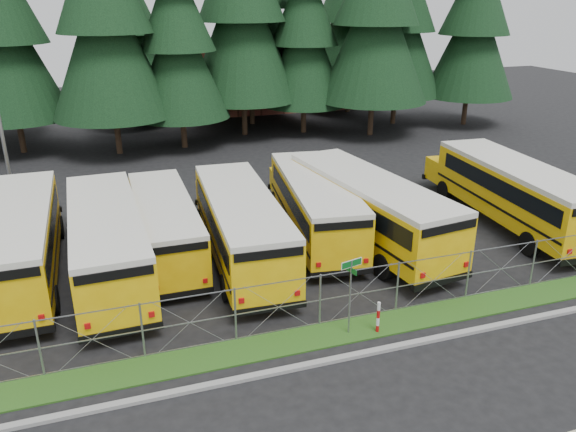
{
  "coord_description": "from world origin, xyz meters",
  "views": [
    {
      "loc": [
        -7.41,
        -16.73,
        10.85
      ],
      "look_at": [
        -0.5,
        4.0,
        2.19
      ],
      "focal_mm": 35.0,
      "sensor_mm": 36.0,
      "label": 1
    }
  ],
  "objects_px": {
    "bus_1": "(20,242)",
    "street_sign": "(351,281)",
    "bus_2": "(107,242)",
    "bus_4": "(240,227)",
    "bus_east": "(510,193)",
    "bus_6": "(364,210)",
    "striped_bollard": "(378,318)",
    "bus_3": "(164,226)",
    "bus_5": "(313,206)"
  },
  "relations": [
    {
      "from": "bus_1",
      "to": "bus_3",
      "type": "relative_size",
      "value": 1.15
    },
    {
      "from": "bus_5",
      "to": "bus_east",
      "type": "bearing_deg",
      "value": -2.31
    },
    {
      "from": "bus_3",
      "to": "striped_bollard",
      "type": "distance_m",
      "value": 10.6
    },
    {
      "from": "bus_2",
      "to": "street_sign",
      "type": "xyz_separation_m",
      "value": [
        7.56,
        -6.99,
        0.5
      ]
    },
    {
      "from": "bus_4",
      "to": "bus_6",
      "type": "bearing_deg",
      "value": 3.11
    },
    {
      "from": "bus_2",
      "to": "bus_3",
      "type": "distance_m",
      "value": 2.82
    },
    {
      "from": "bus_1",
      "to": "striped_bollard",
      "type": "relative_size",
      "value": 9.89
    },
    {
      "from": "street_sign",
      "to": "striped_bollard",
      "type": "relative_size",
      "value": 2.34
    },
    {
      "from": "bus_2",
      "to": "bus_3",
      "type": "xyz_separation_m",
      "value": [
        2.44,
        1.4,
        -0.17
      ]
    },
    {
      "from": "bus_2",
      "to": "bus_6",
      "type": "height_order",
      "value": "bus_6"
    },
    {
      "from": "bus_2",
      "to": "bus_5",
      "type": "distance_m",
      "value": 9.52
    },
    {
      "from": "bus_6",
      "to": "bus_3",
      "type": "bearing_deg",
      "value": 162.9
    },
    {
      "from": "bus_5",
      "to": "street_sign",
      "type": "distance_m",
      "value": 8.6
    },
    {
      "from": "bus_1",
      "to": "bus_6",
      "type": "xyz_separation_m",
      "value": [
        14.67,
        -1.13,
        0.05
      ]
    },
    {
      "from": "street_sign",
      "to": "bus_2",
      "type": "bearing_deg",
      "value": 137.26
    },
    {
      "from": "bus_2",
      "to": "bus_east",
      "type": "xyz_separation_m",
      "value": [
        19.25,
        -0.35,
        0.07
      ]
    },
    {
      "from": "bus_6",
      "to": "street_sign",
      "type": "height_order",
      "value": "bus_6"
    },
    {
      "from": "bus_east",
      "to": "bus_6",
      "type": "bearing_deg",
      "value": -177.99
    },
    {
      "from": "bus_5",
      "to": "striped_bollard",
      "type": "bearing_deg",
      "value": -88.12
    },
    {
      "from": "bus_2",
      "to": "bus_4",
      "type": "xyz_separation_m",
      "value": [
        5.5,
        -0.1,
        -0.0
      ]
    },
    {
      "from": "bus_4",
      "to": "bus_6",
      "type": "relative_size",
      "value": 0.95
    },
    {
      "from": "bus_4",
      "to": "bus_east",
      "type": "height_order",
      "value": "bus_east"
    },
    {
      "from": "bus_4",
      "to": "bus_6",
      "type": "height_order",
      "value": "bus_6"
    },
    {
      "from": "bus_1",
      "to": "bus_east",
      "type": "xyz_separation_m",
      "value": [
        22.58,
        -1.38,
        0.05
      ]
    },
    {
      "from": "bus_1",
      "to": "bus_5",
      "type": "height_order",
      "value": "bus_1"
    },
    {
      "from": "bus_5",
      "to": "striped_bollard",
      "type": "relative_size",
      "value": 9.41
    },
    {
      "from": "bus_3",
      "to": "bus_east",
      "type": "height_order",
      "value": "bus_east"
    },
    {
      "from": "bus_3",
      "to": "bus_5",
      "type": "relative_size",
      "value": 0.92
    },
    {
      "from": "bus_2",
      "to": "bus_3",
      "type": "bearing_deg",
      "value": 27.72
    },
    {
      "from": "bus_1",
      "to": "bus_6",
      "type": "bearing_deg",
      "value": -5.26
    },
    {
      "from": "bus_east",
      "to": "street_sign",
      "type": "distance_m",
      "value": 13.45
    },
    {
      "from": "bus_4",
      "to": "bus_6",
      "type": "distance_m",
      "value": 5.85
    },
    {
      "from": "striped_bollard",
      "to": "bus_4",
      "type": "bearing_deg",
      "value": 112.95
    },
    {
      "from": "bus_1",
      "to": "striped_bollard",
      "type": "bearing_deg",
      "value": -35.79
    },
    {
      "from": "bus_3",
      "to": "street_sign",
      "type": "relative_size",
      "value": 3.69
    },
    {
      "from": "bus_1",
      "to": "striped_bollard",
      "type": "height_order",
      "value": "bus_1"
    },
    {
      "from": "street_sign",
      "to": "bus_5",
      "type": "bearing_deg",
      "value": 77.51
    },
    {
      "from": "bus_6",
      "to": "bus_east",
      "type": "height_order",
      "value": "bus_6"
    },
    {
      "from": "bus_2",
      "to": "bus_6",
      "type": "xyz_separation_m",
      "value": [
        11.35,
        -0.1,
        0.08
      ]
    },
    {
      "from": "street_sign",
      "to": "striped_bollard",
      "type": "height_order",
      "value": "street_sign"
    },
    {
      "from": "bus_2",
      "to": "bus_3",
      "type": "height_order",
      "value": "bus_2"
    },
    {
      "from": "bus_4",
      "to": "bus_east",
      "type": "xyz_separation_m",
      "value": [
        13.75,
        -0.25,
        0.07
      ]
    },
    {
      "from": "bus_east",
      "to": "bus_4",
      "type": "bearing_deg",
      "value": -177.21
    },
    {
      "from": "bus_4",
      "to": "bus_1",
      "type": "bearing_deg",
      "value": 175.78
    },
    {
      "from": "bus_1",
      "to": "bus_2",
      "type": "height_order",
      "value": "bus_1"
    },
    {
      "from": "bus_6",
      "to": "street_sign",
      "type": "bearing_deg",
      "value": -126.35
    },
    {
      "from": "bus_3",
      "to": "striped_bollard",
      "type": "height_order",
      "value": "bus_3"
    },
    {
      "from": "striped_bollard",
      "to": "bus_east",
      "type": "bearing_deg",
      "value": 32.74
    },
    {
      "from": "bus_3",
      "to": "striped_bollard",
      "type": "relative_size",
      "value": 8.63
    },
    {
      "from": "bus_1",
      "to": "street_sign",
      "type": "relative_size",
      "value": 4.22
    }
  ]
}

